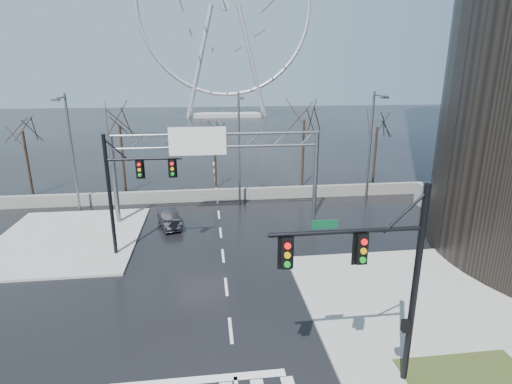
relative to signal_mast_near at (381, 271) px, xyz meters
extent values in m
plane|color=black|center=(-5.14, 4.04, -4.87)|extent=(260.00, 260.00, 0.00)
cube|color=gray|center=(4.86, 6.04, -4.80)|extent=(12.00, 10.00, 0.15)
cube|color=gray|center=(-16.14, 16.04, -4.80)|extent=(10.00, 12.00, 0.15)
cube|color=slate|center=(-5.14, 24.04, -4.32)|extent=(52.00, 0.50, 1.10)
cylinder|color=black|center=(1.36, 0.04, -0.87)|extent=(0.24, 0.24, 8.00)
cylinder|color=black|center=(-1.34, 0.04, 1.53)|extent=(5.40, 0.16, 0.16)
cube|color=black|center=(-0.84, -0.11, 0.93)|extent=(0.35, 0.28, 1.05)
cube|color=black|center=(-3.44, -0.11, 0.93)|extent=(0.35, 0.28, 1.05)
cylinder|color=black|center=(-12.14, 13.04, -0.87)|extent=(0.24, 0.24, 8.00)
cylinder|color=black|center=(-9.84, 13.04, 1.53)|extent=(4.60, 0.16, 0.16)
cube|color=black|center=(-10.14, 12.89, 0.93)|extent=(0.35, 0.28, 1.05)
cube|color=black|center=(-8.14, 12.89, 0.93)|extent=(0.35, 0.28, 1.05)
cylinder|color=slate|center=(-13.14, 19.04, -1.37)|extent=(0.36, 0.36, 7.00)
cylinder|color=slate|center=(2.86, 19.04, -1.37)|extent=(0.36, 0.36, 7.00)
cylinder|color=slate|center=(-5.14, 19.04, 2.13)|extent=(16.00, 0.20, 0.20)
cylinder|color=slate|center=(-5.14, 19.04, 1.13)|extent=(16.00, 0.20, 0.20)
cube|color=#084323|center=(-6.64, 18.89, 1.63)|extent=(4.20, 0.10, 2.00)
cube|color=silver|center=(-6.64, 18.83, 1.63)|extent=(4.40, 0.02, 2.20)
cylinder|color=slate|center=(-17.14, 22.54, 0.13)|extent=(0.20, 0.20, 10.00)
cylinder|color=slate|center=(-17.14, 21.44, 4.83)|extent=(0.12, 2.20, 0.12)
cube|color=slate|center=(-17.14, 20.44, 4.73)|extent=(0.50, 0.70, 0.18)
cylinder|color=slate|center=(-3.14, 22.54, 0.13)|extent=(0.20, 0.20, 10.00)
cylinder|color=slate|center=(-3.14, 21.44, 4.83)|extent=(0.12, 2.20, 0.12)
cube|color=slate|center=(-3.14, 20.44, 4.73)|extent=(0.50, 0.70, 0.18)
cylinder|color=slate|center=(8.86, 22.54, 0.13)|extent=(0.20, 0.20, 10.00)
cylinder|color=slate|center=(8.86, 21.44, 4.83)|extent=(0.12, 2.20, 0.12)
cube|color=slate|center=(8.86, 20.44, 4.73)|extent=(0.50, 0.70, 0.18)
cylinder|color=black|center=(-23.14, 28.04, -1.72)|extent=(0.24, 0.24, 6.30)
cylinder|color=black|center=(-14.14, 27.54, -1.50)|extent=(0.24, 0.24, 6.75)
cylinder|color=black|center=(-5.14, 28.54, -1.95)|extent=(0.24, 0.24, 5.85)
cylinder|color=black|center=(3.86, 27.54, -1.36)|extent=(0.24, 0.24, 7.02)
cylinder|color=black|center=(11.86, 28.04, -1.81)|extent=(0.24, 0.24, 6.12)
cube|color=gray|center=(-0.14, 99.04, -4.37)|extent=(18.00, 6.00, 1.00)
torus|color=#B2B2B7|center=(-0.14, 99.04, 23.13)|extent=(45.00, 1.00, 45.00)
cylinder|color=#B2B2B7|center=(-0.14, 99.04, 23.13)|extent=(2.40, 1.50, 2.40)
cylinder|color=#B2B2B7|center=(-7.14, 99.04, 9.13)|extent=(8.28, 1.20, 28.82)
cylinder|color=#B2B2B7|center=(6.86, 99.04, 9.13)|extent=(8.28, 1.20, 28.82)
imported|color=black|center=(-9.06, 17.84, -4.24)|extent=(2.30, 4.04, 1.26)
camera|label=1|loc=(-5.94, -11.99, 6.66)|focal=28.00mm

